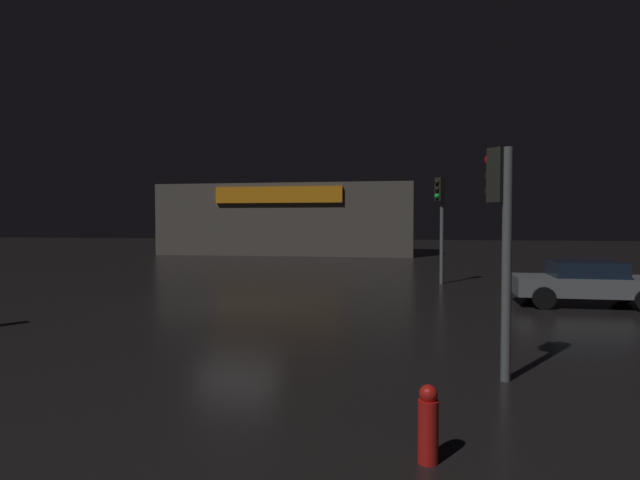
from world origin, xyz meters
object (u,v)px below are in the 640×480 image
store_building (291,220)px  traffic_signal_cross_left (440,210)px  traffic_signal_main (502,218)px  fire_hydrant (428,424)px  car_near (585,282)px

store_building → traffic_signal_cross_left: 22.49m
store_building → traffic_signal_cross_left: store_building is taller
store_building → traffic_signal_main: 34.82m
traffic_signal_main → traffic_signal_cross_left: bearing=91.5°
store_building → traffic_signal_main: bearing=-71.2°
store_building → fire_hydrant: (10.02, -36.19, -2.31)m
traffic_signal_cross_left → car_near: bearing=-51.0°
car_near → fire_hydrant: (-4.95, -11.48, -0.31)m
traffic_signal_cross_left → store_building: bearing=119.0°
store_building → fire_hydrant: store_building is taller
store_building → traffic_signal_main: size_ratio=5.23×
traffic_signal_main → traffic_signal_cross_left: 13.29m
traffic_signal_main → fire_hydrant: (-1.22, -3.23, -2.20)m
store_building → fire_hydrant: bearing=-74.5°
traffic_signal_main → car_near: size_ratio=0.90×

